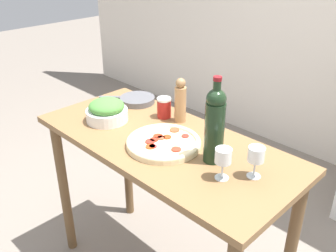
{
  "coord_description": "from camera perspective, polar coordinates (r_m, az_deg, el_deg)",
  "views": [
    {
      "loc": [
        1.12,
        -1.09,
        1.79
      ],
      "look_at": [
        0.0,
        0.03,
        0.99
      ],
      "focal_mm": 40.0,
      "sensor_mm": 36.0,
      "label": 1
    }
  ],
  "objects": [
    {
      "name": "homemade_pizza",
      "position": [
        1.72,
        -0.67,
        -2.54
      ],
      "size": [
        0.34,
        0.34,
        0.03
      ],
      "color": "beige",
      "rests_on": "prep_counter"
    },
    {
      "name": "pepper_mill",
      "position": [
        1.91,
        1.89,
        3.82
      ],
      "size": [
        0.06,
        0.06,
        0.24
      ],
      "color": "#AD7F51",
      "rests_on": "prep_counter"
    },
    {
      "name": "salt_canister",
      "position": [
        1.98,
        -0.61,
        2.82
      ],
      "size": [
        0.07,
        0.07,
        0.11
      ],
      "color": "#B2231E",
      "rests_on": "prep_counter"
    },
    {
      "name": "salad_bowl",
      "position": [
        1.97,
        -9.31,
        2.29
      ],
      "size": [
        0.22,
        0.22,
        0.12
      ],
      "color": "white",
      "rests_on": "prep_counter"
    },
    {
      "name": "wine_bottle",
      "position": [
        1.55,
        7.13,
        0.31
      ],
      "size": [
        0.08,
        0.08,
        0.38
      ],
      "color": "black",
      "rests_on": "prep_counter"
    },
    {
      "name": "wine_glass_far",
      "position": [
        1.5,
        13.26,
        -4.48
      ],
      "size": [
        0.07,
        0.07,
        0.13
      ],
      "color": "silver",
      "rests_on": "prep_counter"
    },
    {
      "name": "cast_iron_skillet",
      "position": [
        2.18,
        -4.8,
        4.04
      ],
      "size": [
        0.27,
        0.26,
        0.03
      ],
      "color": "#56565B",
      "rests_on": "prep_counter"
    },
    {
      "name": "prep_counter",
      "position": [
        1.86,
        -0.66,
        -6.23
      ],
      "size": [
        1.33,
        0.6,
        0.93
      ],
      "color": "brown",
      "rests_on": "ground_plane"
    },
    {
      "name": "wine_glass_near",
      "position": [
        1.47,
        8.41,
        -4.78
      ],
      "size": [
        0.07,
        0.07,
        0.13
      ],
      "color": "silver",
      "rests_on": "prep_counter"
    }
  ]
}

